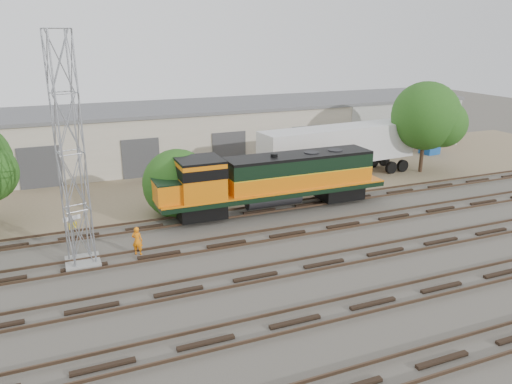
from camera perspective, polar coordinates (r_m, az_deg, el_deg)
name	(u,v)px	position (r m, az deg, el deg)	size (l,w,h in m)	color
ground	(299,244)	(29.84, 4.88, -5.95)	(140.00, 140.00, 0.00)	#47423A
dirt_strip	(219,179)	(42.92, -4.26, 1.52)	(80.00, 16.00, 0.02)	#726047
tracks	(324,264)	(27.43, 7.77, -8.10)	(80.00, 20.40, 0.28)	black
warehouse	(193,132)	(49.76, -7.19, 6.82)	(58.40, 10.40, 5.30)	beige
locomotive	(270,180)	(34.47, 1.61, 1.44)	(16.51, 2.90, 3.97)	black
signal_tower	(71,157)	(27.05, -20.41, 3.73)	(1.79, 1.79, 12.16)	gray
sign_post	(73,227)	(29.52, -20.20, -3.83)	(0.93, 0.37, 2.37)	gray
worker	(137,241)	(28.88, -13.41, -5.44)	(0.61, 0.40, 1.66)	orange
semi_trailer	(342,145)	(43.39, 9.78, 5.26)	(14.55, 4.08, 4.42)	silver
dumpster_blue	(430,147)	(54.66, 19.24, 4.90)	(1.60, 1.50, 1.50)	#164B99
dumpster_red	(422,142)	(57.17, 18.41, 5.47)	(1.50, 1.40, 1.40)	maroon
tree_mid	(182,186)	(34.42, -8.46, 0.70)	(5.02, 4.79, 4.79)	#382619
tree_east	(430,118)	(46.42, 19.28, 8.01)	(6.25, 5.95, 8.03)	#382619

